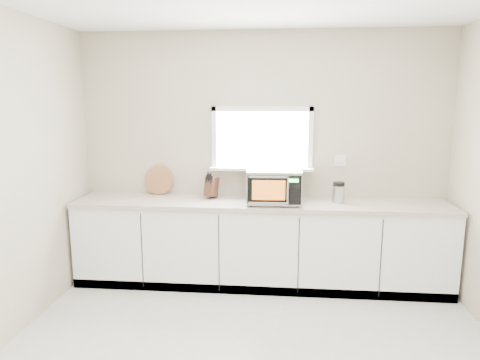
# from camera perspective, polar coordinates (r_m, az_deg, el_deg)

# --- Properties ---
(back_wall) EXTENTS (4.00, 0.17, 2.70)m
(back_wall) POSITION_cam_1_polar(r_m,az_deg,el_deg) (4.72, 2.93, 3.24)
(back_wall) COLOR beige
(back_wall) RESTS_ON ground
(cabinets) EXTENTS (3.92, 0.60, 0.88)m
(cabinets) POSITION_cam_1_polar(r_m,az_deg,el_deg) (4.64, 2.66, -8.61)
(cabinets) COLOR white
(cabinets) RESTS_ON ground
(countertop) EXTENTS (3.92, 0.64, 0.04)m
(countertop) POSITION_cam_1_polar(r_m,az_deg,el_deg) (4.50, 2.70, -3.11)
(countertop) COLOR beige
(countertop) RESTS_ON cabinets
(microwave) EXTENTS (0.56, 0.46, 0.35)m
(microwave) POSITION_cam_1_polar(r_m,az_deg,el_deg) (4.39, 4.53, -0.75)
(microwave) COLOR black
(microwave) RESTS_ON countertop
(knife_block) EXTENTS (0.16, 0.22, 0.29)m
(knife_block) POSITION_cam_1_polar(r_m,az_deg,el_deg) (4.63, -3.84, -0.89)
(knife_block) COLOR #432418
(knife_block) RESTS_ON countertop
(cutting_board) EXTENTS (0.32, 0.08, 0.32)m
(cutting_board) POSITION_cam_1_polar(r_m,az_deg,el_deg) (4.89, -10.73, -0.03)
(cutting_board) COLOR #A66D40
(cutting_board) RESTS_ON countertop
(coffee_grinder) EXTENTS (0.13, 0.13, 0.22)m
(coffee_grinder) POSITION_cam_1_polar(r_m,az_deg,el_deg) (4.54, 13.00, -1.59)
(coffee_grinder) COLOR #B0B2B7
(coffee_grinder) RESTS_ON countertop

